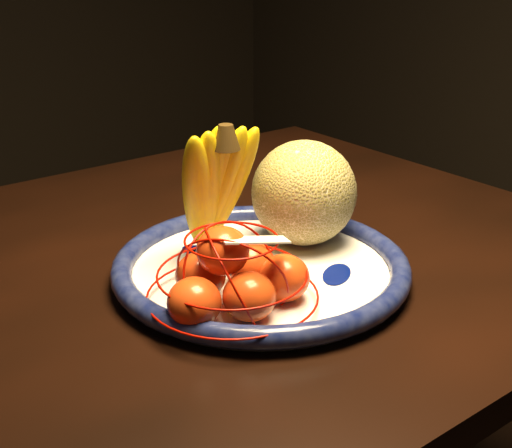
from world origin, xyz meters
TOP-DOWN VIEW (x-y plane):
  - dining_table at (0.06, 0.08)m, footprint 1.46×0.88m
  - fruit_bowl at (0.26, -0.03)m, footprint 0.37×0.37m
  - cantaloupe at (0.36, -0.00)m, footprint 0.14×0.14m
  - banana_bunch at (0.23, 0.03)m, footprint 0.13×0.12m
  - mandarin_bag at (0.18, -0.09)m, footprint 0.24×0.24m
  - price_tag at (0.19, -0.11)m, footprint 0.08×0.05m

SIDE VIEW (x-z plane):
  - dining_table at x=0.06m, z-range 0.29..1.01m
  - fruit_bowl at x=0.26m, z-range 0.73..0.76m
  - mandarin_bag at x=0.18m, z-range 0.71..0.84m
  - cantaloupe at x=0.36m, z-range 0.74..0.88m
  - price_tag at x=0.19m, z-range 0.82..0.83m
  - banana_bunch at x=0.23m, z-range 0.74..0.94m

